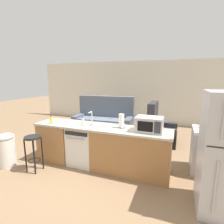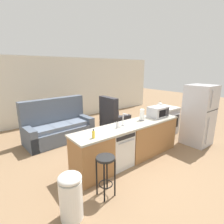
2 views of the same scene
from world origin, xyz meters
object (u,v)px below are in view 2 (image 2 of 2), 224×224
microwave (158,112)px  couch (58,127)px  refrigerator (199,115)px  kettle (160,105)px  armchair (113,120)px  stove_range (165,120)px  bar_stool (106,168)px  trash_bin (71,196)px  paper_towel_roll (142,115)px  dish_soap_bottle (93,134)px  dishwasher (117,148)px  soap_bottle (117,125)px

microwave → couch: bearing=129.6°
refrigerator → kettle: bearing=97.7°
couch → armchair: (1.90, -0.36, -0.04)m
stove_range → armchair: (-1.17, 1.38, -0.10)m
refrigerator → bar_stool: size_ratio=2.33×
trash_bin → paper_towel_roll: bearing=18.1°
bar_stool → kettle: bearing=22.2°
dish_soap_bottle → trash_bin: size_ratio=0.24×
kettle → armchair: size_ratio=0.17×
kettle → bar_stool: (-3.23, -1.32, -0.45)m
paper_towel_roll → couch: couch is taller
dish_soap_bottle → bar_stool: dish_soap_bottle is taller
stove_range → dish_soap_bottle: bearing=-168.0°
couch → armchair: size_ratio=1.71×
microwave → dishwasher: bearing=179.9°
stove_range → dish_soap_bottle: (-3.31, -0.70, 0.52)m
microwave → bar_stool: size_ratio=0.68×
dishwasher → microwave: bearing=-0.1°
dishwasher → bar_stool: bearing=-141.1°
kettle → couch: couch is taller
refrigerator → bar_stool: refrigerator is taller
microwave → dish_soap_bottle: bearing=-175.9°
stove_range → microwave: microwave is taller
stove_range → couch: bearing=150.5°
microwave → trash_bin: microwave is taller
armchair → couch: bearing=169.4°
soap_bottle → bar_stool: (-0.80, -0.64, -0.44)m
dishwasher → paper_towel_roll: size_ratio=2.98×
microwave → soap_bottle: bearing=-179.9°
couch → soap_bottle: bearing=-78.3°
dishwasher → armchair: size_ratio=0.70×
soap_bottle → bar_stool: size_ratio=0.24×
armchair → refrigerator: bearing=-64.8°
kettle → trash_bin: (-3.91, -1.38, -0.61)m
dishwasher → stove_range: bearing=11.9°
dishwasher → stove_range: stove_range is taller
trash_bin → couch: (1.00, 2.99, 0.02)m
kettle → bar_stool: kettle is taller
stove_range → dish_soap_bottle: size_ratio=5.11×
dishwasher → stove_range: 2.66m
dishwasher → refrigerator: 2.69m
soap_bottle → dish_soap_bottle: 0.73m
microwave → bar_stool: 2.36m
bar_stool → trash_bin: size_ratio=1.00×
paper_towel_roll → soap_bottle: paper_towel_roll is taller
soap_bottle → microwave: bearing=0.1°
stove_range → paper_towel_roll: paper_towel_roll is taller
soap_bottle → armchair: size_ratio=0.15×
paper_towel_roll → bar_stool: (-1.65, -0.69, -0.50)m
dishwasher → soap_bottle: size_ratio=4.77×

